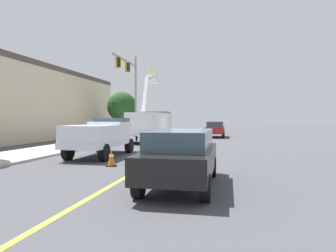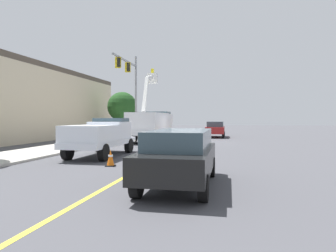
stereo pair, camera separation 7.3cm
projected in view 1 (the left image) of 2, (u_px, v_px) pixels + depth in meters
name	position (u px, v px, depth m)	size (l,w,h in m)	color
ground	(186.00, 142.00, 25.56)	(120.00, 120.00, 0.00)	#47474C
sidewalk_far_side	(103.00, 140.00, 27.04)	(60.00, 3.60, 0.12)	#B2ADA3
lane_centre_stripe	(186.00, 142.00, 25.56)	(50.00, 0.16, 0.01)	yellow
utility_bucket_truck	(152.00, 123.00, 26.98)	(8.48, 3.71, 6.72)	white
service_pickup_truck	(101.00, 135.00, 16.30)	(5.85, 2.92, 2.06)	white
passing_minivan	(215.00, 128.00, 32.58)	(5.03, 2.60, 1.69)	maroon
trailing_sedan	(182.00, 154.00, 9.19)	(5.03, 2.60, 1.69)	black
traffic_cone_leading	(111.00, 158.00, 12.92)	(0.40, 0.40, 0.71)	black
traffic_cone_mid_front	(162.00, 142.00, 21.17)	(0.40, 0.40, 0.73)	black
traffic_cone_mid_rear	(180.00, 135.00, 29.87)	(0.40, 0.40, 0.88)	black
traffic_signal_mast	(130.00, 81.00, 31.29)	(6.79, 1.21, 8.82)	gray
commercial_building_backdrop	(28.00, 104.00, 29.49)	(26.06, 10.71, 6.98)	beige
street_tree_right	(122.00, 107.00, 36.10)	(3.54, 3.54, 5.20)	brown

